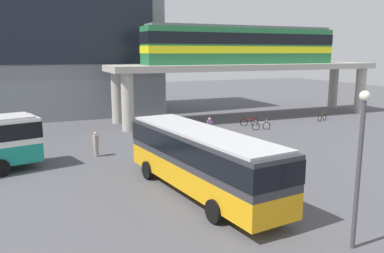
# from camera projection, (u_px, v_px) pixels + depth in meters

# --- Properties ---
(ground_plane) EXTENTS (120.00, 120.00, 0.00)m
(ground_plane) POSITION_uv_depth(u_px,v_px,m) (143.00, 146.00, 29.31)
(ground_plane) COLOR #515156
(station_building) EXTENTS (27.93, 11.06, 21.14)m
(station_building) POSITION_uv_depth(u_px,v_px,m) (23.00, 17.00, 41.34)
(station_building) COLOR slate
(station_building) RESTS_ON ground_plane
(elevated_platform) EXTENTS (29.51, 5.91, 5.68)m
(elevated_platform) POSITION_uv_depth(u_px,v_px,m) (249.00, 72.00, 41.25)
(elevated_platform) COLOR #ADA89E
(elevated_platform) RESTS_ON ground_plane
(train) EXTENTS (21.01, 2.96, 3.84)m
(train) POSITION_uv_depth(u_px,v_px,m) (242.00, 45.00, 40.41)
(train) COLOR #26723F
(train) RESTS_ON elevated_platform
(bus_main) EXTENTS (3.98, 11.28, 3.22)m
(bus_main) POSITION_uv_depth(u_px,v_px,m) (201.00, 155.00, 18.98)
(bus_main) COLOR orange
(bus_main) RESTS_ON ground_plane
(bicycle_silver) EXTENTS (1.78, 0.33, 1.04)m
(bicycle_silver) POSITION_uv_depth(u_px,v_px,m) (261.00, 126.00, 35.35)
(bicycle_silver) COLOR black
(bicycle_silver) RESTS_ON ground_plane
(bicycle_green) EXTENTS (1.65, 0.80, 1.04)m
(bicycle_green) POSITION_uv_depth(u_px,v_px,m) (176.00, 131.00, 33.12)
(bicycle_green) COLOR black
(bicycle_green) RESTS_ON ground_plane
(bicycle_red) EXTENTS (1.76, 0.46, 1.04)m
(bicycle_red) POSITION_uv_depth(u_px,v_px,m) (249.00, 122.00, 37.25)
(bicycle_red) COLOR black
(bicycle_red) RESTS_ON ground_plane
(bicycle_brown) EXTENTS (1.67, 0.75, 1.04)m
(bicycle_brown) POSITION_uv_depth(u_px,v_px,m) (322.00, 117.00, 39.95)
(bicycle_brown) COLOR black
(bicycle_brown) RESTS_ON ground_plane
(bicycle_blue) EXTENTS (1.78, 0.28, 1.04)m
(bicycle_blue) POSITION_uv_depth(u_px,v_px,m) (188.00, 126.00, 35.46)
(bicycle_blue) COLOR black
(bicycle_blue) RESTS_ON ground_plane
(pedestrian_near_building) EXTENTS (0.44, 0.32, 1.78)m
(pedestrian_near_building) POSITION_uv_depth(u_px,v_px,m) (210.00, 129.00, 31.31)
(pedestrian_near_building) COLOR #724C8C
(pedestrian_near_building) RESTS_ON ground_plane
(pedestrian_by_bike_rack) EXTENTS (0.36, 0.46, 1.69)m
(pedestrian_by_bike_rack) POSITION_uv_depth(u_px,v_px,m) (96.00, 145.00, 26.20)
(pedestrian_by_bike_rack) COLOR gray
(pedestrian_by_bike_rack) RESTS_ON ground_plane
(lamp_post) EXTENTS (0.36, 0.36, 5.64)m
(lamp_post) POSITION_uv_depth(u_px,v_px,m) (360.00, 157.00, 13.44)
(lamp_post) COLOR #3F3F44
(lamp_post) RESTS_ON ground_plane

